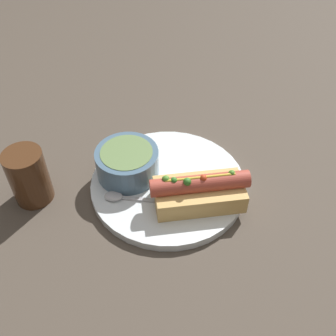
{
  "coord_description": "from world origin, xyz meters",
  "views": [
    {
      "loc": [
        -0.23,
        -0.43,
        0.54
      ],
      "look_at": [
        0.0,
        0.0,
        0.05
      ],
      "focal_mm": 42.0,
      "sensor_mm": 36.0,
      "label": 1
    }
  ],
  "objects_px": {
    "spoon": "(127,198)",
    "drinking_glass": "(29,176)",
    "hot_dog": "(199,191)",
    "soup_bowl": "(127,162)"
  },
  "relations": [
    {
      "from": "spoon",
      "to": "drinking_glass",
      "type": "relative_size",
      "value": 1.29
    },
    {
      "from": "hot_dog",
      "to": "soup_bowl",
      "type": "height_order",
      "value": "hot_dog"
    },
    {
      "from": "soup_bowl",
      "to": "spoon",
      "type": "distance_m",
      "value": 0.07
    },
    {
      "from": "spoon",
      "to": "soup_bowl",
      "type": "bearing_deg",
      "value": -81.53
    },
    {
      "from": "soup_bowl",
      "to": "drinking_glass",
      "type": "height_order",
      "value": "drinking_glass"
    },
    {
      "from": "hot_dog",
      "to": "spoon",
      "type": "xyz_separation_m",
      "value": [
        -0.11,
        0.06,
        -0.02
      ]
    },
    {
      "from": "spoon",
      "to": "drinking_glass",
      "type": "bearing_deg",
      "value": -0.53
    },
    {
      "from": "hot_dog",
      "to": "spoon",
      "type": "bearing_deg",
      "value": 169.71
    },
    {
      "from": "hot_dog",
      "to": "spoon",
      "type": "relative_size",
      "value": 1.26
    },
    {
      "from": "hot_dog",
      "to": "soup_bowl",
      "type": "relative_size",
      "value": 1.46
    }
  ]
}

